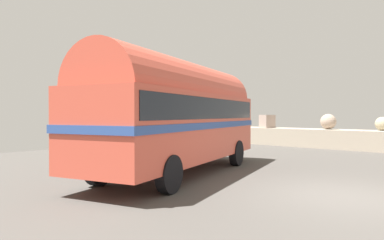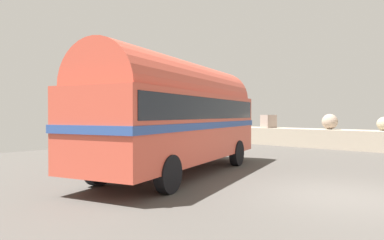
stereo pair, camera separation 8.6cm
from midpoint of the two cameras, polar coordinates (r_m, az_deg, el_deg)
ground at (r=9.14m, az=23.79°, el=-11.51°), size 32.00×26.00×0.02m
vintage_coach at (r=11.31m, az=-1.95°, el=1.34°), size 4.86×8.91×3.70m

